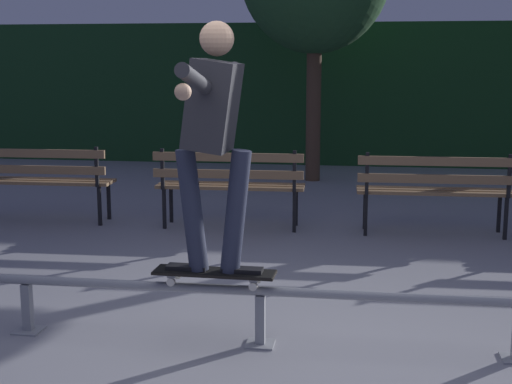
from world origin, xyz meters
name	(u,v)px	position (x,y,z in m)	size (l,w,h in m)	color
ground_plane	(259,349)	(0.00, 0.00, 0.00)	(90.00, 90.00, 0.00)	gray
hedge_backdrop	(330,93)	(0.00, 8.80, 1.22)	(24.00, 1.20, 2.44)	#193D1E
grind_rail	(260,300)	(0.00, 0.07, 0.30)	(3.72, 0.18, 0.39)	gray
skateboard	(214,273)	(-0.30, 0.07, 0.46)	(0.78, 0.22, 0.09)	black
skateboarder	(213,126)	(-0.29, 0.07, 1.40)	(0.62, 1.41, 1.56)	black
park_bench_leftmost	(40,175)	(-2.95, 3.24, 0.54)	(1.61, 0.46, 0.88)	black
park_bench_left_center	(230,180)	(-0.79, 3.24, 0.54)	(1.61, 0.46, 0.88)	black
park_bench_right_center	(435,185)	(1.37, 3.24, 0.54)	(1.61, 0.46, 0.88)	black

